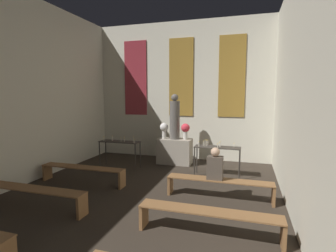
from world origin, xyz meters
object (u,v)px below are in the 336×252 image
(flower_vase_left, at_px, (164,129))
(flower_vase_right, at_px, (185,129))
(pew_third_left, at_px, (34,193))
(candle_rack_left, at_px, (120,145))
(altar, at_px, (175,151))
(pew_back_right, at_px, (219,184))
(statue, at_px, (175,118))
(person_seated, at_px, (215,165))
(candle_rack_right, at_px, (217,151))
(pew_back_left, at_px, (83,171))
(pew_third_right, at_px, (208,217))

(flower_vase_left, distance_m, flower_vase_right, 0.77)
(pew_third_left, bearing_deg, candle_rack_left, 85.97)
(altar, xyz_separation_m, pew_back_right, (1.85, -2.77, -0.09))
(flower_vase_right, distance_m, candle_rack_left, 2.30)
(altar, distance_m, statue, 1.17)
(flower_vase_right, bearing_deg, pew_third_left, -116.45)
(candle_rack_left, bearing_deg, person_seated, -27.20)
(candle_rack_left, xyz_separation_m, person_seated, (3.35, -1.72, 0.03))
(altar, bearing_deg, candle_rack_right, -33.07)
(flower_vase_left, distance_m, candle_rack_right, 2.29)
(flower_vase_left, relative_size, pew_back_left, 0.23)
(altar, relative_size, person_seated, 1.59)
(pew_third_right, relative_size, person_seated, 3.25)
(altar, height_order, candle_rack_left, candle_rack_left)
(statue, distance_m, flower_vase_right, 0.54)
(altar, height_order, pew_back_right, altar)
(altar, relative_size, candle_rack_left, 0.88)
(pew_third_right, distance_m, pew_back_left, 4.08)
(altar, xyz_separation_m, pew_third_right, (1.85, -4.50, -0.09))
(pew_third_left, xyz_separation_m, person_seated, (3.60, 1.73, 0.45))
(pew_third_right, bearing_deg, person_seated, 93.47)
(statue, relative_size, candle_rack_left, 1.16)
(pew_third_right, bearing_deg, pew_back_left, 154.94)
(flower_vase_left, bearing_deg, pew_third_left, -108.02)
(pew_back_left, distance_m, pew_back_right, 3.70)
(altar, height_order, flower_vase_left, flower_vase_left)
(flower_vase_left, height_order, flower_vase_right, same)
(pew_back_right, bearing_deg, pew_third_right, -90.00)
(pew_back_left, bearing_deg, statue, 56.23)
(statue, relative_size, pew_third_right, 0.64)
(pew_third_right, height_order, person_seated, person_seated)
(pew_back_left, bearing_deg, flower_vase_right, 51.04)
(pew_third_right, bearing_deg, flower_vase_left, 116.45)
(flower_vase_left, distance_m, candle_rack_left, 1.67)
(flower_vase_left, bearing_deg, person_seated, -52.38)
(candle_rack_right, xyz_separation_m, pew_back_left, (-3.45, -1.72, -0.42))
(pew_third_right, bearing_deg, statue, 112.36)
(statue, xyz_separation_m, candle_rack_right, (1.60, -1.04, -0.84))
(candle_rack_right, xyz_separation_m, pew_third_right, (0.25, -3.45, -0.42))
(candle_rack_right, bearing_deg, pew_back_right, -81.76)
(flower_vase_right, height_order, candle_rack_left, flower_vase_right)
(flower_vase_right, height_order, candle_rack_right, flower_vase_right)
(altar, xyz_separation_m, candle_rack_right, (1.60, -1.04, 0.33))
(flower_vase_right, bearing_deg, pew_back_right, -62.14)
(candle_rack_right, height_order, pew_back_left, candle_rack_right)
(pew_third_left, relative_size, person_seated, 3.25)
(person_seated, bearing_deg, pew_third_left, -154.30)
(candle_rack_left, distance_m, candle_rack_right, 3.21)
(statue, relative_size, pew_back_left, 0.64)
(pew_third_left, bearing_deg, pew_back_right, 25.06)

